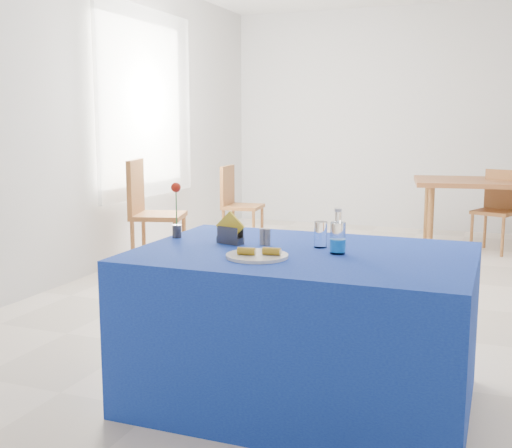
# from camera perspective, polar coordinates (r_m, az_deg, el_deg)

# --- Properties ---
(floor) EXTENTS (7.00, 7.00, 0.00)m
(floor) POSITION_cam_1_polar(r_m,az_deg,el_deg) (5.16, 9.77, -6.51)
(floor) COLOR beige
(floor) RESTS_ON ground
(room_shell) EXTENTS (7.00, 7.00, 7.00)m
(room_shell) POSITION_cam_1_polar(r_m,az_deg,el_deg) (4.98, 10.33, 13.23)
(room_shell) COLOR silver
(room_shell) RESTS_ON ground
(window_pane) EXTENTS (0.04, 1.50, 1.60)m
(window_pane) POSITION_cam_1_polar(r_m,az_deg,el_deg) (6.63, -10.13, 10.49)
(window_pane) COLOR white
(window_pane) RESTS_ON room_shell
(curtain) EXTENTS (0.04, 1.75, 1.85)m
(curtain) POSITION_cam_1_polar(r_m,az_deg,el_deg) (6.59, -9.60, 10.51)
(curtain) COLOR white
(curtain) RESTS_ON room_shell
(plate) EXTENTS (0.29, 0.29, 0.01)m
(plate) POSITION_cam_1_polar(r_m,az_deg,el_deg) (2.96, 0.10, -2.85)
(plate) COLOR silver
(plate) RESTS_ON blue_table
(drinking_glass) EXTENTS (0.06, 0.06, 0.13)m
(drinking_glass) POSITION_cam_1_polar(r_m,az_deg,el_deg) (3.20, 5.76, -0.94)
(drinking_glass) COLOR white
(drinking_glass) RESTS_ON blue_table
(salt_shaker) EXTENTS (0.03, 0.03, 0.08)m
(salt_shaker) POSITION_cam_1_polar(r_m,az_deg,el_deg) (3.25, 0.59, -1.13)
(salt_shaker) COLOR gray
(salt_shaker) RESTS_ON blue_table
(pepper_shaker) EXTENTS (0.03, 0.03, 0.08)m
(pepper_shaker) POSITION_cam_1_polar(r_m,az_deg,el_deg) (3.24, 1.02, -1.18)
(pepper_shaker) COLOR slate
(pepper_shaker) RESTS_ON blue_table
(blue_table) EXTENTS (1.60, 1.10, 0.76)m
(blue_table) POSITION_cam_1_polar(r_m,az_deg,el_deg) (3.21, 4.16, -9.07)
(blue_table) COLOR #102695
(blue_table) RESTS_ON floor
(water_bottle) EXTENTS (0.08, 0.08, 0.21)m
(water_bottle) POSITION_cam_1_polar(r_m,az_deg,el_deg) (3.06, 7.28, -1.32)
(water_bottle) COLOR silver
(water_bottle) RESTS_ON blue_table
(napkin_holder) EXTENTS (0.16, 0.09, 0.17)m
(napkin_holder) POSITION_cam_1_polar(r_m,az_deg,el_deg) (3.28, -2.30, -0.92)
(napkin_holder) COLOR #35353A
(napkin_holder) RESTS_ON blue_table
(rose_vase) EXTENTS (0.05, 0.05, 0.30)m
(rose_vase) POSITION_cam_1_polar(r_m,az_deg,el_deg) (3.46, -7.09, 1.20)
(rose_vase) COLOR #27272C
(rose_vase) RESTS_ON blue_table
(oak_table) EXTENTS (1.65, 1.20, 0.76)m
(oak_table) POSITION_cam_1_polar(r_m,az_deg,el_deg) (7.31, 19.91, 3.10)
(oak_table) COLOR #9A552C
(oak_table) RESTS_ON floor
(chair_bg_left) EXTENTS (0.50, 0.50, 0.87)m
(chair_bg_left) POSITION_cam_1_polar(r_m,az_deg,el_deg) (7.26, 20.73, 1.61)
(chair_bg_left) COLOR #9C612D
(chair_bg_left) RESTS_ON floor
(chair_win_a) EXTENTS (0.57, 0.57, 1.03)m
(chair_win_a) POSITION_cam_1_polar(r_m,az_deg,el_deg) (6.02, -9.55, 1.53)
(chair_win_a) COLOR #9C612D
(chair_win_a) RESTS_ON floor
(chair_win_b) EXTENTS (0.43, 0.43, 0.89)m
(chair_win_b) POSITION_cam_1_polar(r_m,az_deg,el_deg) (7.09, -1.79, 2.16)
(chair_win_b) COLOR #9C612D
(chair_win_b) RESTS_ON floor
(banana_pieces) EXTENTS (0.20, 0.08, 0.04)m
(banana_pieces) POSITION_cam_1_polar(r_m,az_deg,el_deg) (2.94, 0.30, -2.44)
(banana_pieces) COLOR yellow
(banana_pieces) RESTS_ON plate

